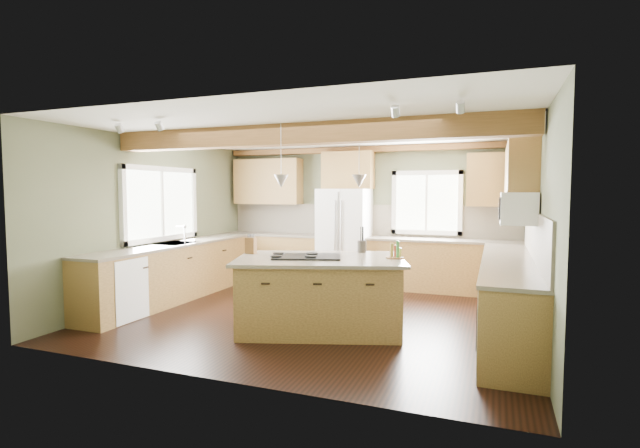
% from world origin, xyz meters
% --- Properties ---
extents(floor, '(5.60, 5.60, 0.00)m').
position_xyz_m(floor, '(0.00, 0.00, 0.00)').
color(floor, black).
rests_on(floor, ground).
extents(ceiling, '(5.60, 5.60, 0.00)m').
position_xyz_m(ceiling, '(0.00, 0.00, 2.60)').
color(ceiling, silver).
rests_on(ceiling, wall_back).
extents(wall_back, '(5.60, 0.00, 5.60)m').
position_xyz_m(wall_back, '(0.00, 2.50, 1.30)').
color(wall_back, '#51573E').
rests_on(wall_back, ground).
extents(wall_left, '(0.00, 5.00, 5.00)m').
position_xyz_m(wall_left, '(-2.80, 0.00, 1.30)').
color(wall_left, '#51573E').
rests_on(wall_left, ground).
extents(wall_right, '(0.00, 5.00, 5.00)m').
position_xyz_m(wall_right, '(2.80, 0.00, 1.30)').
color(wall_right, '#51573E').
rests_on(wall_right, ground).
extents(ceiling_beam, '(5.55, 0.26, 0.26)m').
position_xyz_m(ceiling_beam, '(0.00, -0.66, 2.47)').
color(ceiling_beam, brown).
rests_on(ceiling_beam, ceiling).
extents(soffit_trim, '(5.55, 0.20, 0.10)m').
position_xyz_m(soffit_trim, '(0.00, 2.40, 2.54)').
color(soffit_trim, brown).
rests_on(soffit_trim, ceiling).
extents(backsplash_back, '(5.58, 0.03, 0.58)m').
position_xyz_m(backsplash_back, '(0.00, 2.48, 1.21)').
color(backsplash_back, brown).
rests_on(backsplash_back, wall_back).
extents(backsplash_right, '(0.03, 3.70, 0.58)m').
position_xyz_m(backsplash_right, '(2.78, 0.05, 1.21)').
color(backsplash_right, brown).
rests_on(backsplash_right, wall_right).
extents(base_cab_back_left, '(2.02, 0.60, 0.88)m').
position_xyz_m(base_cab_back_left, '(-1.79, 2.20, 0.44)').
color(base_cab_back_left, brown).
rests_on(base_cab_back_left, floor).
extents(counter_back_left, '(2.06, 0.64, 0.04)m').
position_xyz_m(counter_back_left, '(-1.79, 2.20, 0.90)').
color(counter_back_left, '#4C4237').
rests_on(counter_back_left, base_cab_back_left).
extents(base_cab_back_right, '(2.62, 0.60, 0.88)m').
position_xyz_m(base_cab_back_right, '(1.49, 2.20, 0.44)').
color(base_cab_back_right, brown).
rests_on(base_cab_back_right, floor).
extents(counter_back_right, '(2.66, 0.64, 0.04)m').
position_xyz_m(counter_back_right, '(1.49, 2.20, 0.90)').
color(counter_back_right, '#4C4237').
rests_on(counter_back_right, base_cab_back_right).
extents(base_cab_left, '(0.60, 3.70, 0.88)m').
position_xyz_m(base_cab_left, '(-2.50, 0.05, 0.44)').
color(base_cab_left, brown).
rests_on(base_cab_left, floor).
extents(counter_left, '(0.64, 3.74, 0.04)m').
position_xyz_m(counter_left, '(-2.50, 0.05, 0.90)').
color(counter_left, '#4C4237').
rests_on(counter_left, base_cab_left).
extents(base_cab_right, '(0.60, 3.70, 0.88)m').
position_xyz_m(base_cab_right, '(2.50, 0.05, 0.44)').
color(base_cab_right, brown).
rests_on(base_cab_right, floor).
extents(counter_right, '(0.64, 3.74, 0.04)m').
position_xyz_m(counter_right, '(2.50, 0.05, 0.90)').
color(counter_right, '#4C4237').
rests_on(counter_right, base_cab_right).
extents(upper_cab_back_left, '(1.40, 0.35, 0.90)m').
position_xyz_m(upper_cab_back_left, '(-1.99, 2.33, 1.95)').
color(upper_cab_back_left, brown).
rests_on(upper_cab_back_left, wall_back).
extents(upper_cab_over_fridge, '(0.96, 0.35, 0.70)m').
position_xyz_m(upper_cab_over_fridge, '(-0.30, 2.33, 2.15)').
color(upper_cab_over_fridge, brown).
rests_on(upper_cab_over_fridge, wall_back).
extents(upper_cab_right, '(0.35, 2.20, 0.90)m').
position_xyz_m(upper_cab_right, '(2.62, 0.90, 1.95)').
color(upper_cab_right, brown).
rests_on(upper_cab_right, wall_right).
extents(upper_cab_back_corner, '(0.90, 0.35, 0.90)m').
position_xyz_m(upper_cab_back_corner, '(2.30, 2.33, 1.95)').
color(upper_cab_back_corner, brown).
rests_on(upper_cab_back_corner, wall_back).
extents(window_left, '(0.04, 1.60, 1.05)m').
position_xyz_m(window_left, '(-2.78, 0.05, 1.55)').
color(window_left, white).
rests_on(window_left, wall_left).
extents(window_back, '(1.10, 0.04, 1.00)m').
position_xyz_m(window_back, '(1.15, 2.48, 1.55)').
color(window_back, white).
rests_on(window_back, wall_back).
extents(sink, '(0.50, 0.65, 0.03)m').
position_xyz_m(sink, '(-2.50, 0.05, 0.91)').
color(sink, '#262628').
rests_on(sink, counter_left).
extents(faucet, '(0.02, 0.02, 0.28)m').
position_xyz_m(faucet, '(-2.32, 0.05, 1.05)').
color(faucet, '#B2B2B7').
rests_on(faucet, sink).
extents(dishwasher, '(0.60, 0.60, 0.84)m').
position_xyz_m(dishwasher, '(-2.49, -1.25, 0.43)').
color(dishwasher, white).
rests_on(dishwasher, floor).
extents(oven, '(0.60, 0.72, 0.84)m').
position_xyz_m(oven, '(2.49, -1.25, 0.43)').
color(oven, white).
rests_on(oven, floor).
extents(microwave, '(0.40, 0.70, 0.38)m').
position_xyz_m(microwave, '(2.58, -0.05, 1.55)').
color(microwave, white).
rests_on(microwave, wall_right).
extents(pendant_left, '(0.18, 0.18, 0.16)m').
position_xyz_m(pendant_left, '(-0.20, -0.81, 1.88)').
color(pendant_left, '#B2B2B7').
rests_on(pendant_left, ceiling).
extents(pendant_right, '(0.18, 0.18, 0.16)m').
position_xyz_m(pendant_right, '(0.73, -0.51, 1.88)').
color(pendant_right, '#B2B2B7').
rests_on(pendant_right, ceiling).
extents(refrigerator, '(0.90, 0.74, 1.80)m').
position_xyz_m(refrigerator, '(-0.30, 2.12, 0.90)').
color(refrigerator, white).
rests_on(refrigerator, floor).
extents(island, '(2.22, 1.74, 0.88)m').
position_xyz_m(island, '(0.26, -0.66, 0.44)').
color(island, olive).
rests_on(island, floor).
extents(island_top, '(2.39, 1.90, 0.04)m').
position_xyz_m(island_top, '(0.26, -0.66, 0.90)').
color(island_top, '#4C4237').
rests_on(island_top, island).
extents(cooktop, '(0.98, 0.80, 0.02)m').
position_xyz_m(cooktop, '(0.11, -0.71, 0.93)').
color(cooktop, black).
rests_on(cooktop, island_top).
extents(knife_block, '(0.14, 0.10, 0.22)m').
position_xyz_m(knife_block, '(-0.73, -0.65, 1.03)').
color(knife_block, brown).
rests_on(knife_block, island_top).
extents(utensil_crock, '(0.14, 0.14, 0.16)m').
position_xyz_m(utensil_crock, '(0.63, -0.00, 1.00)').
color(utensil_crock, '#413834').
rests_on(utensil_crock, island_top).
extents(bottle_tray, '(0.29, 0.29, 0.21)m').
position_xyz_m(bottle_tray, '(1.16, -0.38, 1.02)').
color(bottle_tray, '#57321A').
rests_on(bottle_tray, island_top).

